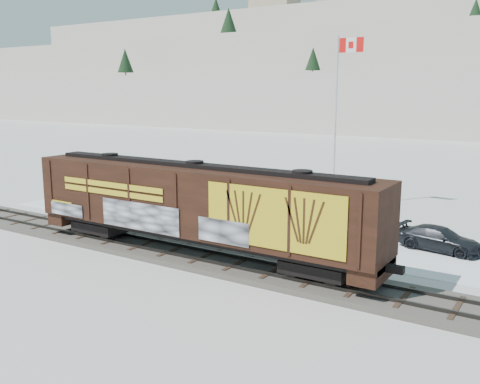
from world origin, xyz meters
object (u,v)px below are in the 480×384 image
Objects in this scene: hopper_railcar at (195,203)px; flagpole at (336,145)px; car_dark at (440,239)px; car_silver at (142,201)px; car_white at (243,213)px.

hopper_railcar is 15.63m from flagpole.
car_dark is at bearing 39.43° from hopper_railcar.
car_white is (8.17, 0.50, 0.08)m from car_silver.
car_silver is at bearing -142.15° from flagpole.
hopper_railcar is at bearing -166.24° from car_white.
car_silver is (-10.07, 6.91, -2.26)m from hopper_railcar.
flagpole is 14.55m from car_silver.
hopper_railcar is 7.95m from car_white.
car_white reaches higher than car_silver.
car_dark is at bearing -86.46° from car_white.
flagpole is at bearing -20.25° from car_white.
car_dark is (11.96, 0.86, -0.12)m from car_white.
hopper_railcar is 1.59× the size of flagpole.
flagpole is at bearing 86.30° from hopper_railcar.
car_silver is 8.19m from car_white.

